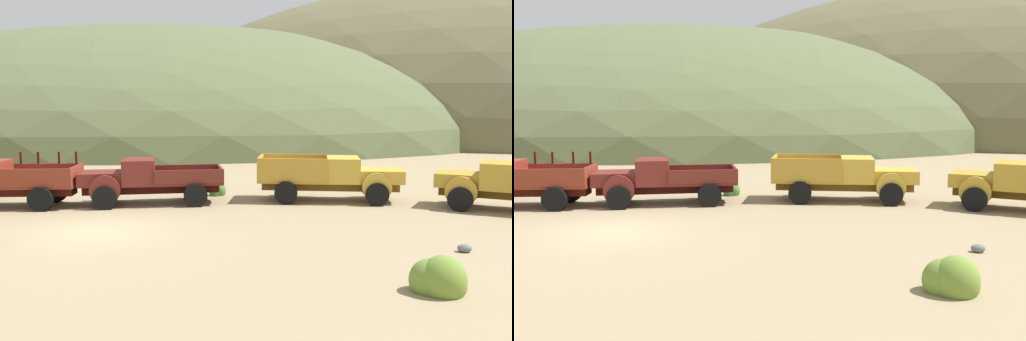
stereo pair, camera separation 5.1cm
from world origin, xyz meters
TOP-DOWN VIEW (x-y plane):
  - ground_plane at (0.00, 0.00)m, footprint 300.00×300.00m
  - hill_center at (-19.00, 60.91)m, footprint 97.85×87.49m
  - hill_far_left at (30.83, 69.11)m, footprint 112.10×75.72m
  - truck_oxblood at (-0.48, 5.11)m, footprint 6.15×3.81m
  - truck_faded_yellow at (7.65, 7.23)m, footprint 6.23×2.72m
  - truck_mustard at (13.94, 6.24)m, footprint 5.97×3.80m
  - bush_lone_scrub at (5.66, 10.39)m, footprint 1.12×1.00m
  - bush_back_edge at (10.00, -4.09)m, footprint 1.25×0.99m
  - bush_near_barrel at (-5.42, 7.64)m, footprint 1.22×0.95m
  - bush_between_trucks at (2.16, 7.71)m, footprint 0.75×0.70m
  - rock_small at (11.27, -0.49)m, footprint 0.40×0.31m

SIDE VIEW (x-z plane):
  - ground_plane at x=0.00m, z-range 0.00..0.00m
  - hill_center at x=-19.00m, z-range -14.52..14.52m
  - hill_far_left at x=30.83m, z-range -21.47..21.47m
  - rock_small at x=11.27m, z-range -0.01..0.23m
  - bush_between_trucks at x=2.16m, z-range -0.19..0.58m
  - bush_near_barrel at x=-5.42m, z-range -0.20..0.62m
  - bush_back_edge at x=10.00m, z-range -0.29..0.82m
  - bush_lone_scrub at x=5.66m, z-range -0.30..0.91m
  - truck_oxblood at x=-0.48m, z-range 0.04..1.93m
  - truck_mustard at x=13.94m, z-range 0.04..1.93m
  - truck_faded_yellow at x=7.65m, z-range 0.06..1.97m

